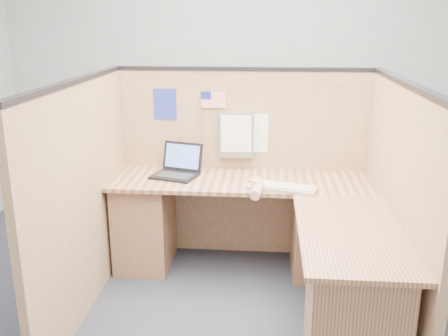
# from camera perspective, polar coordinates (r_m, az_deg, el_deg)

# --- Properties ---
(floor) EXTENTS (5.00, 5.00, 0.00)m
(floor) POSITION_cam_1_polar(r_m,az_deg,el_deg) (3.43, 1.18, -16.58)
(floor) COLOR #21212F
(floor) RESTS_ON ground
(wall_back) EXTENTS (5.00, 0.00, 5.00)m
(wall_back) POSITION_cam_1_polar(r_m,az_deg,el_deg) (5.14, 3.02, 11.28)
(wall_back) COLOR gray
(wall_back) RESTS_ON floor
(cubicle_partitions) EXTENTS (2.06, 1.83, 1.53)m
(cubicle_partitions) POSITION_cam_1_polar(r_m,az_deg,el_deg) (3.48, 1.73, -1.99)
(cubicle_partitions) COLOR brown
(cubicle_partitions) RESTS_ON floor
(l_desk) EXTENTS (1.95, 1.75, 0.73)m
(l_desk) POSITION_cam_1_polar(r_m,az_deg,el_deg) (3.48, 4.60, -8.68)
(l_desk) COLOR brown
(l_desk) RESTS_ON floor
(laptop) EXTENTS (0.38, 0.39, 0.23)m
(laptop) POSITION_cam_1_polar(r_m,az_deg,el_deg) (3.84, -5.53, 0.06)
(laptop) COLOR black
(laptop) RESTS_ON l_desk
(keyboard) EXTENTS (0.51, 0.28, 0.03)m
(keyboard) POSITION_cam_1_polar(r_m,az_deg,el_deg) (3.53, 6.58, -2.21)
(keyboard) COLOR gray
(keyboard) RESTS_ON l_desk
(mouse) EXTENTS (0.12, 0.09, 0.04)m
(mouse) POSITION_cam_1_polar(r_m,az_deg,el_deg) (3.58, 3.68, -1.76)
(mouse) COLOR silver
(mouse) RESTS_ON l_desk
(hand_forearm) EXTENTS (0.10, 0.36, 0.08)m
(hand_forearm) POSITION_cam_1_polar(r_m,az_deg,el_deg) (3.45, 3.79, -2.21)
(hand_forearm) COLOR tan
(hand_forearm) RESTS_ON l_desk
(blue_poster) EXTENTS (0.18, 0.01, 0.24)m
(blue_poster) POSITION_cam_1_polar(r_m,az_deg,el_deg) (3.97, -6.77, 7.27)
(blue_poster) COLOR navy
(blue_poster) RESTS_ON cubicle_partitions
(american_flag) EXTENTS (0.20, 0.01, 0.34)m
(american_flag) POSITION_cam_1_polar(r_m,az_deg,el_deg) (3.89, -1.53, 7.65)
(american_flag) COLOR olive
(american_flag) RESTS_ON cubicle_partitions
(file_holder) EXTENTS (0.27, 0.05, 0.35)m
(file_holder) POSITION_cam_1_polar(r_m,az_deg,el_deg) (3.91, 1.40, 3.72)
(file_holder) COLOR slate
(file_holder) RESTS_ON cubicle_partitions
(paper_left) EXTENTS (0.24, 0.02, 0.30)m
(paper_left) POSITION_cam_1_polar(r_m,az_deg,el_deg) (3.93, 3.70, 4.04)
(paper_left) COLOR white
(paper_left) RESTS_ON cubicle_partitions
(paper_right) EXTENTS (0.24, 0.03, 0.30)m
(paper_right) POSITION_cam_1_polar(r_m,az_deg,el_deg) (3.93, 4.04, 3.93)
(paper_right) COLOR white
(paper_right) RESTS_ON cubicle_partitions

